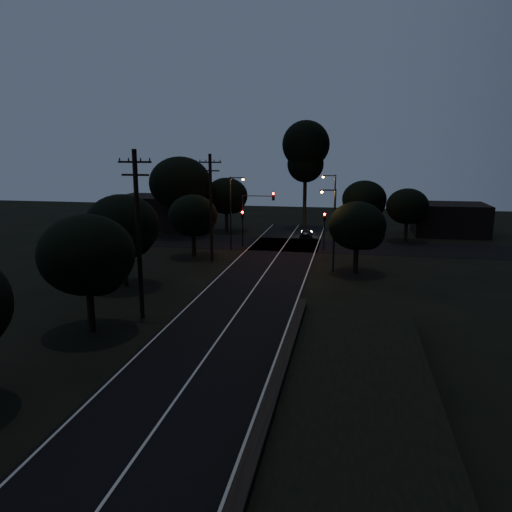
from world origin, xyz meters
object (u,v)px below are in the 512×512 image
(signal_right, at_px, (324,224))
(streetlight_b, at_px, (333,204))
(signal_mast, at_px, (257,209))
(streetlight_a, at_px, (232,208))
(utility_pole_far, at_px, (211,206))
(car, at_px, (306,234))
(signal_left, at_px, (243,222))
(streetlight_c, at_px, (333,224))
(utility_pole_mid, at_px, (138,232))
(tall_pine, at_px, (306,151))

(signal_right, distance_m, streetlight_b, 4.45)
(signal_mast, bearing_deg, streetlight_a, -140.23)
(utility_pole_far, relative_size, signal_mast, 1.68)
(streetlight_b, xyz_separation_m, car, (-3.22, 2.00, -3.99))
(signal_right, bearing_deg, signal_mast, 179.97)
(signal_left, height_order, signal_right, same)
(signal_mast, bearing_deg, utility_pole_far, -111.11)
(signal_left, xyz_separation_m, streetlight_c, (10.43, -9.99, 1.51))
(signal_right, height_order, streetlight_c, streetlight_c)
(utility_pole_mid, height_order, signal_left, utility_pole_mid)
(tall_pine, relative_size, streetlight_c, 1.96)
(signal_mast, relative_size, streetlight_c, 0.83)
(streetlight_b, bearing_deg, streetlight_a, -150.52)
(streetlight_c, xyz_separation_m, car, (-3.74, 16.00, -3.71))
(utility_pole_mid, xyz_separation_m, signal_mast, (3.09, 24.99, -1.40))
(utility_pole_mid, relative_size, streetlight_b, 1.38)
(utility_pole_far, bearing_deg, streetlight_a, 83.41)
(streetlight_b, bearing_deg, car, 148.14)
(utility_pole_far, height_order, signal_right, utility_pole_far)
(signal_left, xyz_separation_m, streetlight_b, (9.91, 4.01, 1.80))
(tall_pine, relative_size, car, 3.89)
(utility_pole_mid, bearing_deg, streetlight_c, 51.74)
(signal_mast, bearing_deg, signal_left, -179.87)
(signal_right, bearing_deg, car, 112.67)
(utility_pole_mid, distance_m, streetlight_b, 31.15)
(utility_pole_mid, xyz_separation_m, utility_pole_far, (0.00, 17.00, -0.25))
(streetlight_a, bearing_deg, signal_right, 11.34)
(streetlight_a, xyz_separation_m, streetlight_c, (11.14, -8.00, -0.29))
(utility_pole_mid, distance_m, utility_pole_far, 17.00)
(signal_mast, bearing_deg, streetlight_b, 25.99)
(car, bearing_deg, streetlight_b, 146.00)
(signal_right, height_order, car, signal_right)
(streetlight_a, bearing_deg, streetlight_b, 29.48)
(signal_mast, bearing_deg, signal_right, -0.03)
(signal_right, bearing_deg, utility_pole_far, -143.00)
(streetlight_a, height_order, streetlight_c, streetlight_a)
(streetlight_c, bearing_deg, car, 103.16)
(utility_pole_far, xyz_separation_m, car, (8.09, 14.00, -4.84))
(streetlight_b, bearing_deg, signal_mast, -154.01)
(utility_pole_far, bearing_deg, streetlight_c, -9.60)
(utility_pole_mid, relative_size, signal_mast, 1.76)
(tall_pine, distance_m, signal_mast, 16.73)
(streetlight_c, bearing_deg, streetlight_a, 144.31)
(utility_pole_mid, xyz_separation_m, streetlight_c, (11.83, 15.00, -1.39))
(signal_left, height_order, streetlight_a, streetlight_a)
(streetlight_a, distance_m, streetlight_b, 12.19)
(tall_pine, xyz_separation_m, signal_left, (-5.60, -15.01, -7.78))
(tall_pine, xyz_separation_m, streetlight_a, (-6.31, -17.00, -5.98))
(signal_mast, relative_size, car, 1.65)
(streetlight_b, relative_size, streetlight_c, 1.07)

